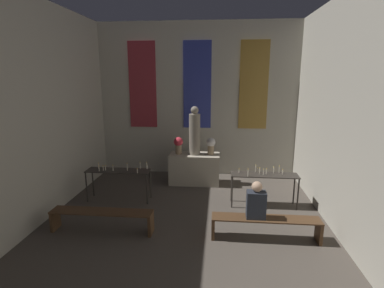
{
  "coord_description": "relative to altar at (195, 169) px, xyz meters",
  "views": [
    {
      "loc": [
        0.7,
        2.21,
        3.1
      ],
      "look_at": [
        0.0,
        9.77,
        1.36
      ],
      "focal_mm": 28.0,
      "sensor_mm": 36.0,
      "label": 1
    }
  ],
  "objects": [
    {
      "name": "wall_back",
      "position": [
        0.0,
        1.0,
        1.93
      ],
      "size": [
        6.33,
        0.16,
        4.69
      ],
      "color": "#B2AD9E",
      "rests_on": "ground_plane"
    },
    {
      "name": "altar",
      "position": [
        0.0,
        0.0,
        0.0
      ],
      "size": [
        1.44,
        0.69,
        0.88
      ],
      "color": "#ADA38E",
      "rests_on": "ground_plane"
    },
    {
      "name": "statue",
      "position": [
        0.0,
        0.0,
        1.08
      ],
      "size": [
        0.32,
        0.32,
        1.39
      ],
      "color": "gray",
      "rests_on": "altar"
    },
    {
      "name": "flower_vase_left",
      "position": [
        -0.47,
        0.0,
        0.73
      ],
      "size": [
        0.26,
        0.26,
        0.5
      ],
      "color": "#937A5B",
      "rests_on": "altar"
    },
    {
      "name": "flower_vase_right",
      "position": [
        0.47,
        0.0,
        0.73
      ],
      "size": [
        0.26,
        0.26,
        0.5
      ],
      "color": "#937A5B",
      "rests_on": "altar"
    },
    {
      "name": "candle_rack_left",
      "position": [
        -1.8,
        -1.42,
        0.26
      ],
      "size": [
        1.59,
        0.44,
        0.99
      ],
      "color": "#332D28",
      "rests_on": "ground_plane"
    },
    {
      "name": "candle_rack_right",
      "position": [
        1.8,
        -1.42,
        0.26
      ],
      "size": [
        1.59,
        0.44,
        0.99
      ],
      "color": "#332D28",
      "rests_on": "ground_plane"
    },
    {
      "name": "pew_back_left",
      "position": [
        -1.62,
        -3.0,
        -0.11
      ],
      "size": [
        2.07,
        0.36,
        0.45
      ],
      "color": "#4C331E",
      "rests_on": "ground_plane"
    },
    {
      "name": "pew_back_right",
      "position": [
        1.62,
        -3.0,
        -0.11
      ],
      "size": [
        2.07,
        0.36,
        0.45
      ],
      "color": "#4C331E",
      "rests_on": "ground_plane"
    },
    {
      "name": "person_seated",
      "position": [
        1.43,
        -3.0,
        0.33
      ],
      "size": [
        0.36,
        0.24,
        0.73
      ],
      "color": "#282D38",
      "rests_on": "pew_back_right"
    }
  ]
}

